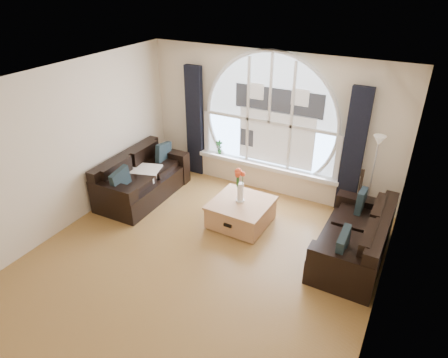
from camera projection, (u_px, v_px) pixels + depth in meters
ground at (196, 265)px, 6.00m from camera, size 5.00×5.50×0.01m
ceiling at (188, 89)px, 4.71m from camera, size 5.00×5.50×0.01m
wall_back at (270, 124)px, 7.49m from camera, size 5.00×0.01×2.70m
wall_front at (13, 336)px, 3.22m from camera, size 5.00×0.01×2.70m
wall_left at (61, 151)px, 6.38m from camera, size 0.01×5.50×2.70m
wall_right at (388, 241)px, 4.32m from camera, size 0.01×5.50×2.70m
attic_slope at (376, 152)px, 3.97m from camera, size 0.92×5.50×0.72m
arched_window at (270, 110)px, 7.33m from camera, size 2.60×0.06×2.15m
window_sill at (266, 166)px, 7.81m from camera, size 2.90×0.22×0.08m
window_frame at (270, 111)px, 7.31m from camera, size 2.76×0.08×2.15m
neighbor_house at (277, 118)px, 7.32m from camera, size 1.70×0.02×1.50m
curtain_left at (195, 122)px, 8.15m from camera, size 0.35×0.12×2.30m
curtain_right at (353, 152)px, 6.83m from camera, size 0.35×0.12×2.30m
sofa_left at (143, 178)px, 7.61m from camera, size 0.98×1.90×0.84m
sofa_right at (353, 236)px, 5.97m from camera, size 0.94×1.84×0.81m
coffee_chest at (241, 212)px, 6.86m from camera, size 0.99×0.99×0.47m
throw_blanket at (145, 173)px, 7.57m from camera, size 0.69×0.69×0.10m
vase_flowers at (241, 181)px, 6.60m from camera, size 0.24×0.24×0.70m
floor_lamp at (371, 180)px, 6.69m from camera, size 0.24×0.24×1.60m
guitar at (359, 195)px, 6.79m from camera, size 0.39×0.29×1.06m
potted_plant at (219, 147)px, 8.15m from camera, size 0.18×0.14×0.29m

